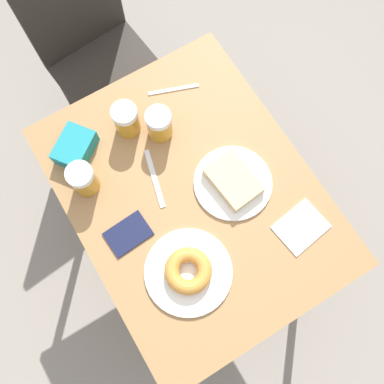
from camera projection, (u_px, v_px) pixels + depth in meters
ground_plane at (192, 240)px, 2.03m from camera, size 8.00×8.00×0.00m
table at (192, 201)px, 1.37m from camera, size 0.71×0.92×0.77m
chair at (91, 41)px, 1.71m from camera, size 0.44×0.44×0.92m
plate_with_cake at (233, 182)px, 1.29m from camera, size 0.24×0.24×0.04m
plate_with_donut at (188, 271)px, 1.20m from camera, size 0.25×0.25×0.05m
beer_mug_left at (159, 124)px, 1.30m from camera, size 0.08×0.08×0.11m
beer_mug_center at (126, 120)px, 1.30m from camera, size 0.08×0.08×0.11m
beer_mug_right at (83, 179)px, 1.24m from camera, size 0.08×0.08×0.11m
napkin_folded at (301, 227)px, 1.26m from camera, size 0.16×0.13×0.00m
fork at (173, 89)px, 1.39m from camera, size 0.16×0.07×0.00m
knife at (154, 178)px, 1.30m from camera, size 0.06×0.19×0.00m
passport_near_edge at (128, 234)px, 1.25m from camera, size 0.13×0.10×0.01m
blue_pouch at (75, 148)px, 1.30m from camera, size 0.16×0.15×0.06m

